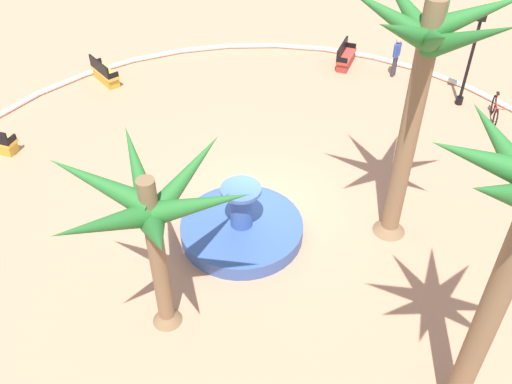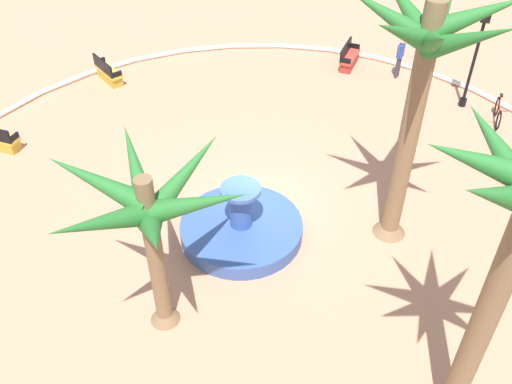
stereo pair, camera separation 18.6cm
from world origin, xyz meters
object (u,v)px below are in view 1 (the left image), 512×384
object	(u,v)px
person_cyclist_helmet	(396,55)
palm_tree_near_fountain	(150,213)
fountain	(242,228)
bench_north	(345,58)
palm_tree_mid_plaza	(422,67)
bicycle_red_frame	(495,110)
lamppost	(473,48)
bench_west	(105,74)

from	to	relation	value
person_cyclist_helmet	palm_tree_near_fountain	bearing A→B (deg)	72.79
fountain	bench_north	bearing A→B (deg)	-96.89
palm_tree_mid_plaza	bench_north	distance (m)	11.47
bicycle_red_frame	person_cyclist_helmet	xyz separation A→B (m)	(3.89, -2.44, 0.57)
lamppost	person_cyclist_helmet	bearing A→B (deg)	-31.33
bench_west	person_cyclist_helmet	size ratio (longest dim) A/B	0.94
fountain	bench_west	bearing A→B (deg)	-42.10
bench_north	bicycle_red_frame	size ratio (longest dim) A/B	0.96
bench_north	palm_tree_near_fountain	bearing A→B (deg)	81.00
bench_west	bench_north	bearing A→B (deg)	-156.55
lamppost	bicycle_red_frame	xyz separation A→B (m)	(-1.22, 0.82, -1.96)
bench_west	bench_north	size ratio (longest dim) A/B	0.96
fountain	bench_north	xyz separation A→B (m)	(-1.36, -11.26, 0.07)
bench_west	person_cyclist_helmet	world-z (taller)	person_cyclist_helmet
palm_tree_mid_plaza	lamppost	distance (m)	8.74
palm_tree_mid_plaza	bench_west	distance (m)	14.34
fountain	palm_tree_near_fountain	size ratio (longest dim) A/B	0.74
bench_north	lamppost	distance (m)	5.55
palm_tree_near_fountain	palm_tree_mid_plaza	distance (m)	7.11
bench_north	bicycle_red_frame	bearing A→B (deg)	154.76
palm_tree_near_fountain	bench_west	bearing A→B (deg)	-56.49
palm_tree_near_fountain	person_cyclist_helmet	size ratio (longest dim) A/B	2.81
bench_west	bench_north	world-z (taller)	same
palm_tree_near_fountain	bicycle_red_frame	distance (m)	14.80
lamppost	person_cyclist_helmet	distance (m)	3.42
lamppost	person_cyclist_helmet	world-z (taller)	lamppost
bench_north	person_cyclist_helmet	bearing A→B (deg)	169.73
bench_west	palm_tree_mid_plaza	bearing A→B (deg)	153.90
bicycle_red_frame	palm_tree_mid_plaza	bearing A→B (deg)	65.57
fountain	palm_tree_near_fountain	distance (m)	4.84
bicycle_red_frame	person_cyclist_helmet	world-z (taller)	person_cyclist_helmet
palm_tree_near_fountain	lamppost	size ratio (longest dim) A/B	1.19
person_cyclist_helmet	bench_north	bearing A→B (deg)	-10.27
bench_north	fountain	bearing A→B (deg)	83.11
bench_west	person_cyclist_helmet	xyz separation A→B (m)	(-11.44, -3.67, 0.61)
fountain	palm_tree_mid_plaza	bearing A→B (deg)	-162.53
lamppost	fountain	bearing A→B (deg)	56.47
fountain	person_cyclist_helmet	size ratio (longest dim) A/B	2.09
person_cyclist_helmet	bicycle_red_frame	bearing A→B (deg)	147.86
palm_tree_mid_plaza	person_cyclist_helmet	distance (m)	10.55
fountain	person_cyclist_helmet	world-z (taller)	fountain
person_cyclist_helmet	palm_tree_mid_plaza	bearing A→B (deg)	93.84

